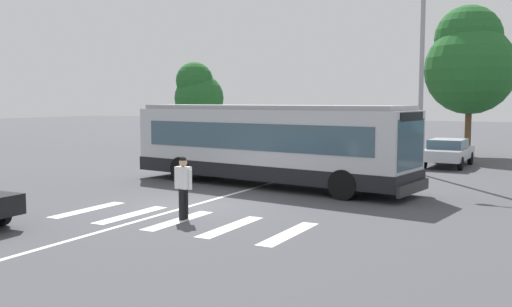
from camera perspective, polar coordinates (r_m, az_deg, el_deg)
The scene contains 14 objects.
ground_plane at distance 17.86m, azimuth -5.87°, elevation -5.16°, with size 160.00×160.00×0.00m, color #47474C.
city_transit_bus at distance 21.70m, azimuth 1.22°, elevation 0.94°, with size 11.68×4.13×3.06m.
pedestrian_crossing_street at distance 15.66m, azimuth -7.24°, elevation -3.06°, with size 0.58×0.31×1.72m.
parked_car_champagne at distance 34.97m, azimuth -3.83°, elevation 1.22°, with size 2.25×4.65×1.35m.
parked_car_charcoal at distance 33.37m, azimuth 0.11°, elevation 1.04°, with size 1.94×4.53×1.35m.
parked_car_white at distance 32.00m, azimuth 4.27°, elevation 0.85°, with size 2.12×4.61×1.35m.
parked_car_red at distance 31.39m, azimuth 8.62°, elevation 0.72°, with size 1.95×4.54×1.35m.
parked_car_black at distance 30.25m, azimuth 13.15°, elevation 0.47°, with size 2.21×4.64×1.35m.
parked_car_silver at distance 29.72m, azimuth 18.56°, elevation 0.25°, with size 1.95×4.54×1.35m.
twin_arm_street_lamp at distance 26.25m, azimuth 16.23°, elevation 11.30°, with size 4.26×0.32×10.04m.
background_tree_left at distance 37.82m, azimuth -5.82°, elevation 5.99°, with size 3.22×3.22×5.73m.
background_tree_right at distance 35.72m, azimuth 20.47°, elevation 8.66°, with size 5.15×5.15×8.75m.
crosswalk_painted_stripes at distance 15.70m, azimuth -7.70°, elevation -6.61°, with size 7.01×2.78×0.01m.
lane_center_line at distance 19.59m, azimuth -2.91°, elevation -4.20°, with size 0.16×24.00×0.01m, color silver.
Camera 1 is at (9.79, -14.59, 3.22)m, focal length 40.23 mm.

